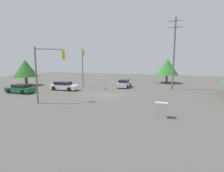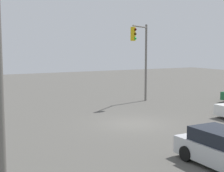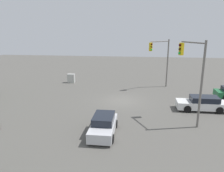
% 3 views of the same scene
% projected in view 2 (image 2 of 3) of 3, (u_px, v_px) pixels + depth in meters
% --- Properties ---
extents(ground_plane, '(80.00, 80.00, 0.00)m').
position_uv_depth(ground_plane, '(133.00, 124.00, 20.75)').
color(ground_plane, '#54514C').
extents(sedan_silver, '(1.86, 4.06, 1.46)m').
position_uv_depth(sedan_silver, '(223.00, 150.00, 13.30)').
color(sedan_silver, silver).
rests_on(sedan_silver, ground_plane).
extents(traffic_signal_cross, '(2.74, 2.17, 6.46)m').
position_uv_depth(traffic_signal_cross, '(141.00, 50.00, 27.89)').
color(traffic_signal_cross, slate).
rests_on(traffic_signal_cross, ground_plane).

